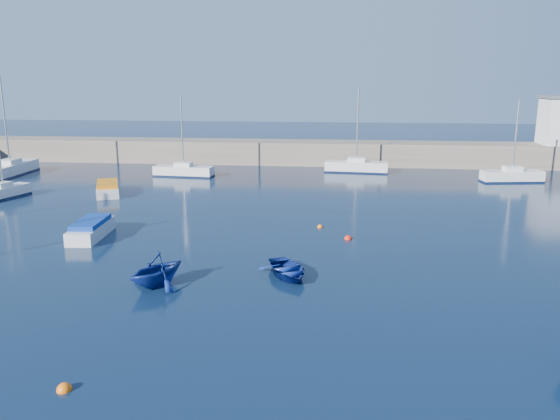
# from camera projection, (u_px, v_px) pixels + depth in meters

# --- Properties ---
(ground) EXTENTS (220.00, 220.00, 0.00)m
(ground) POSITION_uv_depth(u_px,v_px,m) (253.00, 359.00, 19.20)
(ground) COLOR #0C1E37
(ground) RESTS_ON ground
(back_wall) EXTENTS (96.00, 4.50, 2.60)m
(back_wall) POSITION_uv_depth(u_px,v_px,m) (315.00, 153.00, 63.36)
(back_wall) COLOR #77695B
(back_wall) RESTS_ON ground
(sailboat_3) EXTENTS (2.40, 4.80, 6.26)m
(sailboat_3) POSITION_uv_depth(u_px,v_px,m) (4.00, 192.00, 45.08)
(sailboat_3) COLOR silver
(sailboat_3) RESTS_ON ground
(sailboat_4) EXTENTS (2.42, 7.73, 9.98)m
(sailboat_4) POSITION_uv_depth(u_px,v_px,m) (10.00, 169.00, 55.99)
(sailboat_4) COLOR silver
(sailboat_4) RESTS_ON ground
(sailboat_5) EXTENTS (6.15, 2.20, 7.96)m
(sailboat_5) POSITION_uv_depth(u_px,v_px,m) (184.00, 171.00, 55.36)
(sailboat_5) COLOR silver
(sailboat_5) RESTS_ON ground
(sailboat_6) EXTENTS (6.70, 2.39, 8.68)m
(sailboat_6) POSITION_uv_depth(u_px,v_px,m) (356.00, 166.00, 57.80)
(sailboat_6) COLOR silver
(sailboat_6) RESTS_ON ground
(sailboat_7) EXTENTS (5.93, 2.49, 7.70)m
(sailboat_7) POSITION_uv_depth(u_px,v_px,m) (512.00, 176.00, 52.25)
(sailboat_7) COLOR silver
(sailboat_7) RESTS_ON ground
(motorboat_1) EXTENTS (1.94, 4.63, 1.11)m
(motorboat_1) POSITION_uv_depth(u_px,v_px,m) (91.00, 229.00, 33.93)
(motorboat_1) COLOR silver
(motorboat_1) RESTS_ON ground
(motorboat_2) EXTENTS (3.63, 5.35, 1.04)m
(motorboat_2) POSITION_uv_depth(u_px,v_px,m) (108.00, 188.00, 46.77)
(motorboat_2) COLOR silver
(motorboat_2) RESTS_ON ground
(dinghy_center) EXTENTS (3.57, 4.03, 0.69)m
(dinghy_center) POSITION_uv_depth(u_px,v_px,m) (287.00, 270.00, 27.15)
(dinghy_center) COLOR navy
(dinghy_center) RESTS_ON ground
(dinghy_left) EXTENTS (3.90, 4.04, 1.63)m
(dinghy_left) POSITION_uv_depth(u_px,v_px,m) (156.00, 270.00, 25.81)
(dinghy_left) COLOR navy
(dinghy_left) RESTS_ON ground
(buoy_0) EXTENTS (0.49, 0.49, 0.49)m
(buoy_0) POSITION_uv_depth(u_px,v_px,m) (64.00, 390.00, 17.26)
(buoy_0) COLOR orange
(buoy_0) RESTS_ON ground
(buoy_1) EXTENTS (0.49, 0.49, 0.49)m
(buoy_1) POSITION_uv_depth(u_px,v_px,m) (348.00, 239.00, 33.60)
(buoy_1) COLOR red
(buoy_1) RESTS_ON ground
(buoy_3) EXTENTS (0.38, 0.38, 0.38)m
(buoy_3) POSITION_uv_depth(u_px,v_px,m) (320.00, 227.00, 36.28)
(buoy_3) COLOR orange
(buoy_3) RESTS_ON ground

